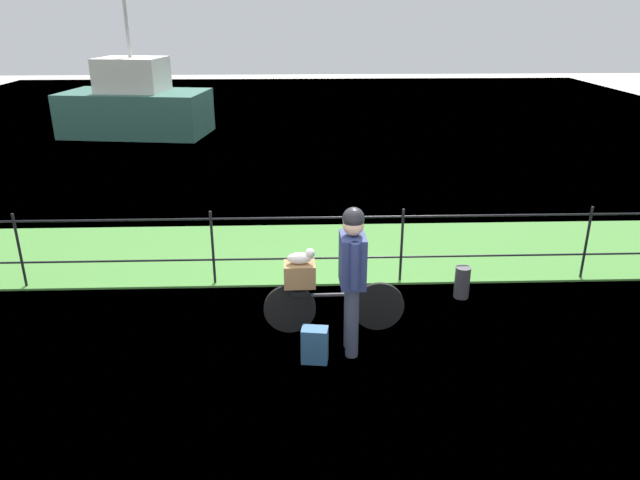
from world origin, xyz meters
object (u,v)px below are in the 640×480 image
bicycle_main (332,306)px  moored_boat_near (136,106)px  cyclist_person (352,269)px  terrier_dog (302,257)px  mooring_bollard (462,282)px  backpack_on_paving (315,345)px  wooden_crate (300,274)px

bicycle_main → moored_boat_near: bearing=113.5°
bicycle_main → cyclist_person: cyclist_person is taller
bicycle_main → terrier_dog: size_ratio=5.22×
cyclist_person → mooring_bollard: cyclist_person is taller
cyclist_person → mooring_bollard: (1.58, 1.26, -0.79)m
moored_boat_near → bicycle_main: bearing=-66.5°
backpack_on_paving → moored_boat_near: moored_boat_near is taller
wooden_crate → backpack_on_paving: size_ratio=0.89×
cyclist_person → terrier_dog: bearing=140.5°
backpack_on_paving → wooden_crate: bearing=-68.5°
cyclist_person → mooring_bollard: bearing=38.6°
mooring_bollard → moored_boat_near: size_ratio=0.10×
bicycle_main → backpack_on_paving: bearing=-109.3°
wooden_crate → mooring_bollard: 2.35m
bicycle_main → mooring_bollard: 1.94m
cyclist_person → moored_boat_near: (-5.40, 12.43, -0.15)m
wooden_crate → mooring_bollard: size_ratio=0.84×
wooden_crate → cyclist_person: 0.76m
mooring_bollard → backpack_on_paving: bearing=-143.7°
wooden_crate → mooring_bollard: wooden_crate is taller
moored_boat_near → backpack_on_paving: bearing=-68.4°
terrier_dog → cyclist_person: size_ratio=0.19×
wooden_crate → moored_boat_near: bearing=112.0°
bicycle_main → mooring_bollard: (1.76, 0.81, -0.11)m
bicycle_main → backpack_on_paving: bicycle_main is taller
bicycle_main → terrier_dog: bearing=-179.0°
moored_boat_near → mooring_bollard: bearing=-58.0°
bicycle_main → mooring_bollard: bearing=24.8°
wooden_crate → cyclist_person: cyclist_person is taller
terrier_dog → cyclist_person: cyclist_person is taller
mooring_bollard → terrier_dog: bearing=-158.8°
wooden_crate → moored_boat_near: (-4.84, 11.99, 0.11)m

